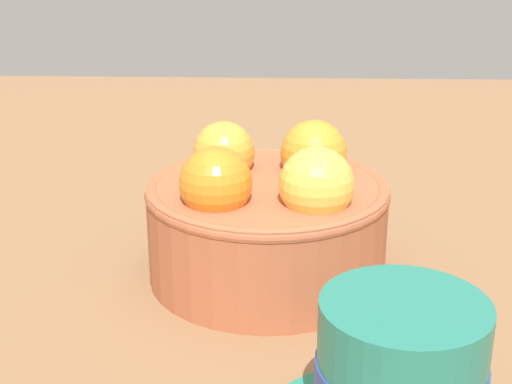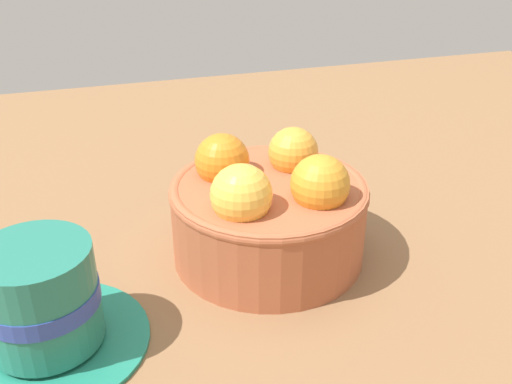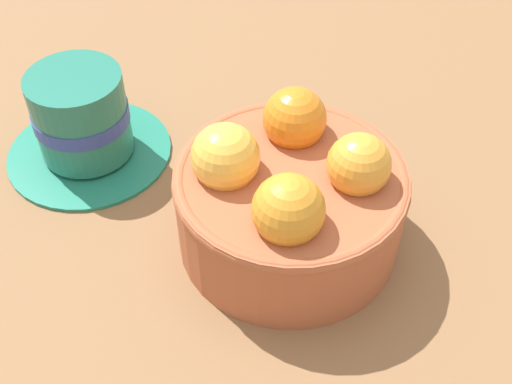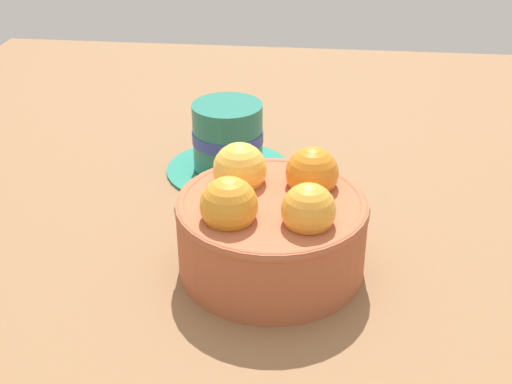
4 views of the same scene
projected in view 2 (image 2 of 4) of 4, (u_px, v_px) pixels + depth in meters
The scene contains 3 objects.
ground_plane at pixel (268, 276), 49.80cm from camera, with size 122.43×99.33×4.39cm, color brown.
terracotta_bowl at pixel (268, 210), 46.74cm from camera, with size 15.59×15.59×9.81cm.
coffee_cup at pixel (42, 305), 37.74cm from camera, with size 13.12×13.12×7.53cm.
Camera 2 is at (12.50, 38.67, 27.45)cm, focal length 41.46 mm.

